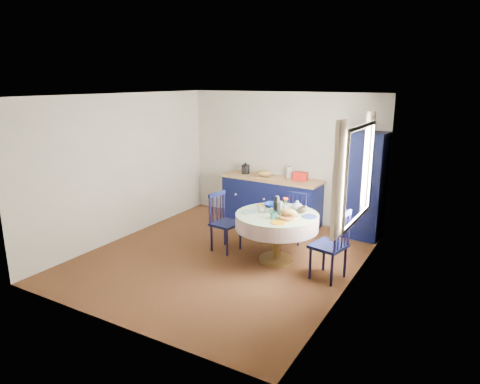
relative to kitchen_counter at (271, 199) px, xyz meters
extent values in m
plane|color=black|center=(0.10, -1.96, -0.46)|extent=(4.50, 4.50, 0.00)
plane|color=white|center=(0.10, -1.96, 2.04)|extent=(4.50, 4.50, 0.00)
cube|color=beige|center=(0.10, 0.29, 0.79)|extent=(4.00, 0.02, 2.50)
cube|color=beige|center=(-1.90, -1.96, 0.79)|extent=(0.02, 4.50, 2.50)
cube|color=beige|center=(2.10, -1.96, 0.79)|extent=(0.02, 4.50, 2.50)
plane|color=white|center=(2.10, -1.66, 1.04)|extent=(0.00, 1.20, 1.20)
cube|color=beige|center=(2.02, -2.36, 1.09)|extent=(0.05, 0.34, 1.45)
cube|color=beige|center=(2.02, -0.96, 1.09)|extent=(0.05, 0.34, 1.45)
cube|color=black|center=(0.00, 0.00, -0.03)|extent=(1.95, 0.66, 0.85)
cube|color=tan|center=(0.00, 0.00, 0.41)|extent=(2.02, 0.71, 0.04)
cube|color=#A7140F|center=(0.57, 0.03, 0.51)|extent=(0.27, 0.15, 0.16)
cube|color=tan|center=(-0.12, -0.07, 0.44)|extent=(0.35, 0.25, 0.02)
ellipsoid|color=#AE9144|center=(-0.12, -0.07, 0.52)|extent=(0.31, 0.20, 0.13)
cylinder|color=silver|center=(0.32, 0.13, 0.54)|extent=(0.12, 0.12, 0.22)
cube|color=black|center=(1.76, 0.04, 0.48)|extent=(0.69, 0.52, 1.87)
cylinder|color=white|center=(1.51, -0.20, 0.57)|extent=(0.04, 0.02, 0.04)
cylinder|color=white|center=(1.51, -0.20, 0.01)|extent=(0.04, 0.02, 0.04)
cylinder|color=brown|center=(0.90, -1.67, -0.43)|extent=(0.52, 0.52, 0.05)
cylinder|color=brown|center=(0.90, -1.67, -0.09)|extent=(0.11, 0.11, 0.69)
cylinder|color=brown|center=(0.90, -1.67, 0.27)|extent=(1.19, 1.19, 0.03)
cylinder|color=white|center=(0.90, -1.67, 0.18)|extent=(1.25, 1.25, 0.22)
cylinder|color=silver|center=(0.90, -1.67, 0.29)|extent=(1.25, 1.25, 0.01)
cylinder|color=#7CABAF|center=(0.50, -1.83, 0.31)|extent=(0.22, 0.22, 0.01)
cylinder|color=#CA8309|center=(1.09, -2.05, 0.31)|extent=(0.22, 0.22, 0.01)
cylinder|color=navy|center=(1.38, -1.57, 0.31)|extent=(0.22, 0.22, 0.01)
cylinder|color=#79A36A|center=(1.04, -1.21, 0.31)|extent=(0.22, 0.22, 0.01)
cylinder|color=#CA8309|center=(0.53, -1.39, 0.31)|extent=(0.22, 0.22, 0.01)
cylinder|color=#9E693F|center=(1.15, -1.82, 0.32)|extent=(0.28, 0.28, 0.05)
ellipsoid|color=#AE9144|center=(1.15, -1.82, 0.40)|extent=(0.26, 0.16, 0.11)
cube|color=silver|center=(0.80, -1.58, 0.32)|extent=(0.10, 0.07, 0.04)
cylinder|color=black|center=(0.14, -1.88, -0.24)|extent=(0.04, 0.04, 0.44)
cylinder|color=black|center=(0.19, -1.54, -0.24)|extent=(0.04, 0.04, 0.44)
cylinder|color=black|center=(-0.18, -1.84, -0.24)|extent=(0.04, 0.04, 0.44)
cylinder|color=black|center=(-0.13, -1.50, -0.24)|extent=(0.04, 0.04, 0.44)
cube|color=black|center=(0.00, -1.69, 0.00)|extent=(0.46, 0.47, 0.04)
cylinder|color=black|center=(-0.20, -1.84, 0.24)|extent=(0.04, 0.04, 0.49)
cylinder|color=black|center=(-0.16, -1.50, 0.24)|extent=(0.04, 0.04, 0.49)
cube|color=black|center=(-0.18, -1.67, 0.46)|extent=(0.09, 0.39, 0.06)
cylinder|color=black|center=(-0.19, -1.76, 0.22)|extent=(0.02, 0.02, 0.41)
cylinder|color=black|center=(-0.18, -1.67, 0.22)|extent=(0.02, 0.02, 0.41)
cylinder|color=black|center=(-0.17, -1.58, 0.22)|extent=(0.02, 0.02, 0.41)
cylinder|color=black|center=(0.65, -0.93, -0.27)|extent=(0.03, 0.03, 0.38)
cylinder|color=black|center=(0.96, -0.92, -0.27)|extent=(0.03, 0.03, 0.38)
cylinder|color=black|center=(0.64, -0.64, -0.27)|extent=(0.03, 0.03, 0.38)
cylinder|color=black|center=(0.95, -0.63, -0.27)|extent=(0.03, 0.03, 0.38)
cube|color=black|center=(0.80, -0.78, -0.06)|extent=(0.39, 0.37, 0.04)
cylinder|color=black|center=(0.64, -0.62, 0.16)|extent=(0.03, 0.03, 0.43)
cylinder|color=black|center=(0.95, -0.62, 0.16)|extent=(0.03, 0.03, 0.43)
cube|color=black|center=(0.80, -0.62, 0.35)|extent=(0.34, 0.05, 0.05)
cylinder|color=black|center=(0.72, -0.62, 0.14)|extent=(0.02, 0.02, 0.36)
cylinder|color=black|center=(0.80, -0.62, 0.14)|extent=(0.02, 0.02, 0.36)
cylinder|color=black|center=(0.88, -0.62, 0.14)|extent=(0.02, 0.02, 0.36)
cylinder|color=black|center=(1.65, -1.64, -0.23)|extent=(0.04, 0.04, 0.46)
cylinder|color=black|center=(1.57, -1.99, -0.23)|extent=(0.04, 0.04, 0.46)
cylinder|color=black|center=(1.98, -1.71, -0.23)|extent=(0.04, 0.04, 0.46)
cylinder|color=black|center=(1.91, -2.06, -0.23)|extent=(0.04, 0.04, 0.46)
cube|color=black|center=(1.78, -1.85, 0.02)|extent=(0.51, 0.53, 0.04)
cylinder|color=black|center=(2.00, -1.71, 0.28)|extent=(0.04, 0.04, 0.51)
cylinder|color=black|center=(1.93, -2.07, 0.28)|extent=(0.04, 0.04, 0.51)
cube|color=black|center=(1.97, -1.89, 0.51)|extent=(0.13, 0.41, 0.06)
cylinder|color=black|center=(1.99, -1.80, 0.26)|extent=(0.02, 0.02, 0.43)
cylinder|color=black|center=(1.97, -1.89, 0.26)|extent=(0.02, 0.02, 0.43)
cylinder|color=black|center=(1.95, -1.98, 0.26)|extent=(0.02, 0.02, 0.43)
imported|color=silver|center=(0.65, -1.70, 0.34)|extent=(0.11, 0.11, 0.09)
imported|color=#266F63|center=(0.95, -1.91, 0.35)|extent=(0.11, 0.11, 0.10)
imported|color=black|center=(1.21, -1.44, 0.35)|extent=(0.12, 0.12, 0.10)
imported|color=silver|center=(0.77, -1.30, 0.34)|extent=(0.10, 0.10, 0.09)
imported|color=navy|center=(0.68, -1.39, 0.33)|extent=(0.25, 0.25, 0.06)
camera|label=1|loc=(3.48, -7.27, 2.25)|focal=32.00mm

